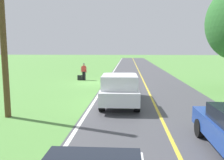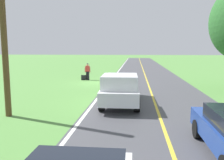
{
  "view_description": "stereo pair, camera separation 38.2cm",
  "coord_description": "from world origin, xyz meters",
  "px_view_note": "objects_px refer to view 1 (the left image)",
  "views": [
    {
      "loc": [
        -3.1,
        21.19,
        3.19
      ],
      "look_at": [
        -2.27,
        9.39,
        1.58
      ],
      "focal_mm": 36.86,
      "sensor_mm": 36.0,
      "label": 1
    },
    {
      "loc": [
        -3.48,
        21.16,
        3.19
      ],
      "look_at": [
        -2.27,
        9.39,
        1.58
      ],
      "focal_mm": 36.86,
      "sensor_mm": 36.0,
      "label": 2
    }
  ],
  "objects_px": {
    "hitchhiker_walking": "(84,71)",
    "pickup_truck_passing": "(120,88)",
    "suitcase_carried": "(80,78)",
    "utility_pole_roadside": "(3,35)"
  },
  "relations": [
    {
      "from": "suitcase_carried",
      "to": "utility_pole_roadside",
      "type": "bearing_deg",
      "value": -1.14
    },
    {
      "from": "suitcase_carried",
      "to": "utility_pole_roadside",
      "type": "relative_size",
      "value": 0.07
    },
    {
      "from": "suitcase_carried",
      "to": "utility_pole_roadside",
      "type": "distance_m",
      "value": 13.36
    },
    {
      "from": "hitchhiker_walking",
      "to": "pickup_truck_passing",
      "type": "bearing_deg",
      "value": 111.65
    },
    {
      "from": "hitchhiker_walking",
      "to": "pickup_truck_passing",
      "type": "xyz_separation_m",
      "value": [
        -4.03,
        10.16,
        -0.01
      ]
    },
    {
      "from": "hitchhiker_walking",
      "to": "pickup_truck_passing",
      "type": "distance_m",
      "value": 10.93
    },
    {
      "from": "utility_pole_roadside",
      "to": "suitcase_carried",
      "type": "bearing_deg",
      "value": -93.24
    },
    {
      "from": "hitchhiker_walking",
      "to": "utility_pole_roadside",
      "type": "xyz_separation_m",
      "value": [
        1.15,
        12.93,
        2.81
      ]
    },
    {
      "from": "suitcase_carried",
      "to": "hitchhiker_walking",
      "type": "bearing_deg",
      "value": 100.86
    },
    {
      "from": "pickup_truck_passing",
      "to": "utility_pole_roadside",
      "type": "distance_m",
      "value": 6.52
    }
  ]
}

